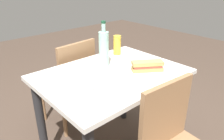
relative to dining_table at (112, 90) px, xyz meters
The scene contains 8 objects.
dining_table is the anchor object (origin of this frame).
chair_far 0.57m from the dining_table, 89.21° to the left, with size 0.43×0.43×0.84m.
plate_near 0.28m from the dining_table, 41.46° to the right, with size 0.24×0.24×0.01m, color silver.
baguette_sandwich_near 0.30m from the dining_table, 41.46° to the right, with size 0.21×0.18×0.07m.
knife_near 0.27m from the dining_table, 28.08° to the right, with size 0.15×0.12×0.01m.
water_bottle 0.30m from the dining_table, 75.81° to the left, with size 0.07×0.07×0.33m.
beer_glass 0.43m from the dining_table, 41.70° to the left, with size 0.06×0.06×0.16m, color gold.
olive_bowl 0.33m from the dining_table, 161.75° to the right, with size 0.09×0.09×0.03m, color silver.
Camera 1 is at (-0.90, -1.00, 1.36)m, focal length 34.89 mm.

